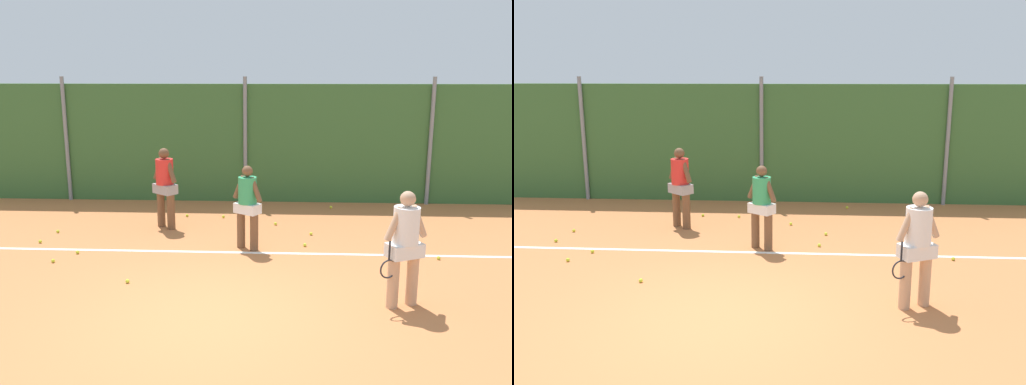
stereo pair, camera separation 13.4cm
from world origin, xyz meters
TOP-DOWN VIEW (x-y plane):
  - ground_plane at (0.00, 2.04)m, footprint 27.26×27.26m
  - hedge_fence_backdrop at (0.00, 6.94)m, footprint 16.20×0.25m
  - fence_post_left at (-4.67, 6.76)m, footprint 0.10×0.10m
  - fence_post_center at (0.00, 6.76)m, footprint 0.10×0.10m
  - fence_post_right at (4.67, 6.76)m, footprint 0.10×0.10m
  - court_baseline_paint at (0.00, 2.73)m, footprint 11.84×0.10m
  - player_foreground_near at (2.73, 0.51)m, footprint 0.72×0.48m
  - player_midcourt at (0.31, 2.96)m, footprint 0.59×0.50m
  - player_backcourt_far at (-1.56, 4.31)m, footprint 0.60×0.56m
  - tennis_ball_0 at (-0.40, 5.16)m, footprint 0.07×0.07m
  - tennis_ball_1 at (0.31, 5.99)m, footprint 0.07×0.07m
  - tennis_ball_2 at (-3.78, 3.79)m, footprint 0.07×0.07m
  - tennis_ball_3 at (2.18, 6.17)m, footprint 0.07×0.07m
  - tennis_ball_4 at (-3.11, 2.02)m, footprint 0.07×0.07m
  - tennis_ball_5 at (-1.27, 5.21)m, footprint 0.07×0.07m
  - tennis_ball_6 at (0.83, 4.62)m, footprint 0.07×0.07m
  - tennis_ball_7 at (1.58, 3.90)m, footprint 0.07×0.07m
  - tennis_ball_8 at (-2.85, 2.50)m, footprint 0.07×0.07m
  - tennis_ball_9 at (1.42, 3.15)m, footprint 0.07×0.07m
  - tennis_ball_10 at (-3.84, 3.10)m, footprint 0.07×0.07m
  - tennis_ball_11 at (-1.51, 1.15)m, footprint 0.07×0.07m
  - tennis_ball_12 at (3.69, 4.75)m, footprint 0.07×0.07m
  - tennis_ball_13 at (3.83, 2.53)m, footprint 0.07×0.07m

SIDE VIEW (x-z plane):
  - ground_plane at x=0.00m, z-range 0.00..0.00m
  - court_baseline_paint at x=0.00m, z-range 0.00..0.01m
  - tennis_ball_0 at x=-0.40m, z-range 0.00..0.07m
  - tennis_ball_1 at x=0.31m, z-range 0.00..0.07m
  - tennis_ball_2 at x=-3.78m, z-range 0.00..0.07m
  - tennis_ball_3 at x=2.18m, z-range 0.00..0.07m
  - tennis_ball_4 at x=-3.11m, z-range 0.00..0.07m
  - tennis_ball_5 at x=-1.27m, z-range 0.00..0.07m
  - tennis_ball_6 at x=0.83m, z-range 0.00..0.07m
  - tennis_ball_7 at x=1.58m, z-range 0.00..0.07m
  - tennis_ball_8 at x=-2.85m, z-range 0.00..0.07m
  - tennis_ball_9 at x=1.42m, z-range 0.00..0.07m
  - tennis_ball_10 at x=-3.84m, z-range 0.00..0.07m
  - tennis_ball_11 at x=-1.51m, z-range 0.00..0.07m
  - tennis_ball_12 at x=3.69m, z-range 0.00..0.07m
  - tennis_ball_13 at x=3.83m, z-range 0.00..0.07m
  - player_midcourt at x=0.31m, z-range 0.10..1.73m
  - player_foreground_near at x=2.73m, z-range 0.10..1.82m
  - player_backcourt_far at x=-1.56m, z-range 0.11..1.86m
  - hedge_fence_backdrop at x=0.00m, z-range 0.00..3.03m
  - fence_post_left at x=-4.67m, z-range 0.00..3.22m
  - fence_post_center at x=0.00m, z-range 0.00..3.22m
  - fence_post_right at x=4.67m, z-range 0.00..3.22m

